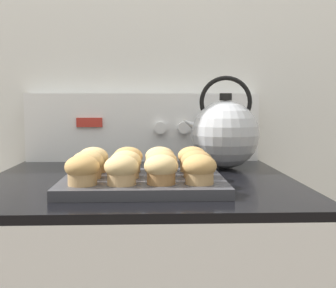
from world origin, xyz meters
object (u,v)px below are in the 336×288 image
at_px(muffin_r0_c3, 199,169).
at_px(muffin_r1_c0, 88,164).
at_px(muffin_r0_c2, 161,169).
at_px(muffin_r1_c3, 197,164).
at_px(muffin_r2_c0, 93,160).
at_px(muffin_pan, 143,182).
at_px(muffin_r2_c1, 128,159).
at_px(muffin_r2_c3, 192,159).
at_px(muffin_r1_c2, 161,164).
at_px(muffin_r2_c2, 160,159).
at_px(muffin_r0_c0, 82,170).
at_px(muffin_r1_c1, 126,164).
at_px(tea_kettle, 225,133).
at_px(muffin_r0_c1, 122,170).

distance_m(muffin_r0_c3, muffin_r1_c0, 0.25).
height_order(muffin_r0_c2, muffin_r1_c3, same).
bearing_deg(muffin_r1_c0, muffin_r0_c3, -17.62).
relative_size(muffin_r0_c2, muffin_r2_c0, 1.00).
relative_size(muffin_pan, muffin_r0_c2, 5.06).
distance_m(muffin_pan, muffin_r2_c1, 0.09).
distance_m(muffin_r1_c0, muffin_r2_c0, 0.08).
bearing_deg(muffin_r2_c3, muffin_pan, -145.52).
distance_m(muffin_r1_c2, muffin_r2_c3, 0.11).
xyz_separation_m(muffin_r0_c2, muffin_r2_c2, (0.00, 0.15, 0.00)).
bearing_deg(muffin_r0_c0, muffin_r1_c2, 26.37).
relative_size(muffin_r0_c2, muffin_r1_c1, 1.00).
bearing_deg(muffin_r0_c3, muffin_r2_c1, 134.75).
distance_m(muffin_r1_c0, muffin_r2_c2, 0.18).
bearing_deg(muffin_r1_c3, muffin_r1_c1, 179.46).
relative_size(muffin_r1_c3, tea_kettle, 0.27).
distance_m(muffin_r2_c0, muffin_r2_c2, 0.16).
bearing_deg(muffin_r2_c1, muffin_r0_c1, -91.55).
relative_size(muffin_r0_c1, muffin_r2_c1, 1.00).
bearing_deg(muffin_r0_c2, muffin_r2_c1, 116.19).
height_order(muffin_pan, muffin_r0_c3, muffin_r0_c3).
height_order(muffin_r0_c3, muffin_r2_c0, same).
distance_m(muffin_r1_c2, muffin_r2_c1, 0.11).
bearing_deg(muffin_pan, muffin_r1_c2, 0.37).
height_order(muffin_r1_c1, tea_kettle, tea_kettle).
relative_size(muffin_r0_c2, muffin_r2_c2, 1.00).
height_order(muffin_r2_c0, muffin_r2_c3, same).
relative_size(muffin_r1_c3, muffin_r2_c2, 1.00).
bearing_deg(muffin_r0_c3, muffin_r2_c3, 89.78).
distance_m(muffin_r0_c0, muffin_r1_c2, 0.18).
bearing_deg(muffin_r2_c2, muffin_r1_c3, -45.53).
xyz_separation_m(muffin_r1_c2, tea_kettle, (0.19, 0.27, 0.05)).
relative_size(muffin_r2_c0, muffin_r2_c1, 1.00).
bearing_deg(muffin_r2_c2, muffin_r1_c2, -88.53).
xyz_separation_m(muffin_r2_c0, muffin_r2_c3, (0.23, 0.00, 0.00)).
distance_m(muffin_r1_c2, tea_kettle, 0.33).
relative_size(muffin_r2_c2, muffin_r2_c3, 1.00).
relative_size(muffin_r2_c0, muffin_r2_c2, 1.00).
xyz_separation_m(muffin_r0_c0, muffin_r0_c1, (0.08, -0.00, 0.00)).
relative_size(muffin_r1_c1, muffin_r1_c3, 1.00).
height_order(muffin_r0_c0, muffin_r1_c0, same).
xyz_separation_m(muffin_r1_c3, muffin_r2_c1, (-0.15, 0.08, 0.00)).
xyz_separation_m(muffin_r0_c3, muffin_r2_c0, (-0.23, 0.15, 0.00)).
xyz_separation_m(muffin_pan, muffin_r2_c3, (0.12, 0.08, 0.04)).
bearing_deg(muffin_r0_c2, muffin_pan, 116.49).
bearing_deg(tea_kettle, muffin_r1_c3, -111.98).
relative_size(muffin_r0_c2, muffin_r0_c3, 1.00).
bearing_deg(muffin_r0_c2, muffin_r2_c0, 136.03).
bearing_deg(muffin_r0_c3, muffin_r0_c2, 179.25).
bearing_deg(muffin_r0_c2, muffin_r2_c2, 89.93).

